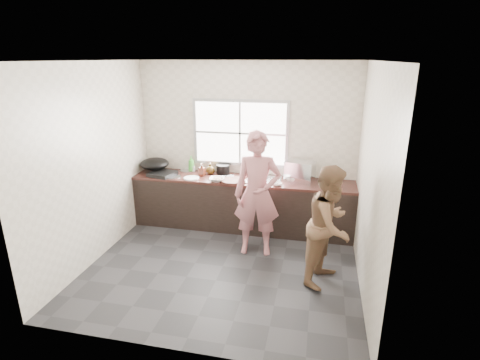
% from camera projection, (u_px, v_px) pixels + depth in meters
% --- Properties ---
extents(floor, '(3.60, 3.20, 0.01)m').
position_uv_depth(floor, '(223.00, 267.00, 5.15)').
color(floor, '#262628').
rests_on(floor, ground).
extents(ceiling, '(3.60, 3.20, 0.01)m').
position_uv_depth(ceiling, '(220.00, 60.00, 4.31)').
color(ceiling, silver).
rests_on(ceiling, wall_back).
extents(wall_back, '(3.60, 0.01, 2.70)m').
position_uv_depth(wall_back, '(246.00, 145.00, 6.22)').
color(wall_back, beige).
rests_on(wall_back, ground).
extents(wall_left, '(0.01, 3.20, 2.70)m').
position_uv_depth(wall_left, '(93.00, 164.00, 5.09)').
color(wall_left, silver).
rests_on(wall_left, ground).
extents(wall_right, '(0.01, 3.20, 2.70)m').
position_uv_depth(wall_right, '(371.00, 182.00, 4.36)').
color(wall_right, beige).
rests_on(wall_right, ground).
extents(wall_front, '(3.60, 0.01, 2.70)m').
position_uv_depth(wall_front, '(173.00, 226.00, 3.24)').
color(wall_front, silver).
rests_on(wall_front, ground).
extents(cabinet, '(3.60, 0.62, 0.82)m').
position_uv_depth(cabinet, '(242.00, 204.00, 6.22)').
color(cabinet, black).
rests_on(cabinet, floor).
extents(countertop, '(3.60, 0.64, 0.04)m').
position_uv_depth(countertop, '(242.00, 180.00, 6.08)').
color(countertop, '#321914').
rests_on(countertop, cabinet).
extents(sink, '(0.55, 0.45, 0.02)m').
position_uv_depth(sink, '(264.00, 180.00, 6.01)').
color(sink, silver).
rests_on(sink, countertop).
extents(faucet, '(0.02, 0.02, 0.30)m').
position_uv_depth(faucet, '(266.00, 168.00, 6.15)').
color(faucet, silver).
rests_on(faucet, countertop).
extents(window_frame, '(1.60, 0.05, 1.10)m').
position_uv_depth(window_frame, '(240.00, 133.00, 6.16)').
color(window_frame, '#9EA0A5').
rests_on(window_frame, wall_back).
extents(window_glazing, '(1.50, 0.01, 1.00)m').
position_uv_depth(window_glazing, '(240.00, 133.00, 6.14)').
color(window_glazing, white).
rests_on(window_glazing, window_frame).
extents(woman, '(0.65, 0.47, 1.68)m').
position_uv_depth(woman, '(257.00, 198.00, 5.29)').
color(woman, '#BB7076').
rests_on(woman, floor).
extents(person_side, '(0.82, 0.91, 1.53)m').
position_uv_depth(person_side, '(330.00, 225.00, 4.61)').
color(person_side, brown).
rests_on(person_side, floor).
extents(cutting_board, '(0.44, 0.44, 0.04)m').
position_uv_depth(cutting_board, '(233.00, 181.00, 5.92)').
color(cutting_board, black).
rests_on(cutting_board, countertop).
extents(cleaver, '(0.21, 0.16, 0.01)m').
position_uv_depth(cleaver, '(228.00, 176.00, 6.08)').
color(cleaver, silver).
rests_on(cleaver, cutting_board).
extents(bowl_mince, '(0.25, 0.25, 0.06)m').
position_uv_depth(bowl_mince, '(217.00, 179.00, 5.95)').
color(bowl_mince, silver).
rests_on(bowl_mince, countertop).
extents(bowl_crabs, '(0.24, 0.24, 0.06)m').
position_uv_depth(bowl_crabs, '(292.00, 179.00, 5.95)').
color(bowl_crabs, silver).
rests_on(bowl_crabs, countertop).
extents(bowl_held, '(0.20, 0.20, 0.06)m').
position_uv_depth(bowl_held, '(277.00, 184.00, 5.75)').
color(bowl_held, white).
rests_on(bowl_held, countertop).
extents(black_pot, '(0.29, 0.29, 0.16)m').
position_uv_depth(black_pot, '(223.00, 169.00, 6.31)').
color(black_pot, black).
rests_on(black_pot, countertop).
extents(plate_food, '(0.29, 0.29, 0.02)m').
position_uv_depth(plate_food, '(191.00, 178.00, 6.08)').
color(plate_food, white).
rests_on(plate_food, countertop).
extents(bottle_green, '(0.11, 0.11, 0.27)m').
position_uv_depth(bottle_green, '(191.00, 164.00, 6.44)').
color(bottle_green, green).
rests_on(bottle_green, countertop).
extents(bottle_brown_tall, '(0.10, 0.10, 0.19)m').
position_uv_depth(bottle_brown_tall, '(202.00, 170.00, 6.21)').
color(bottle_brown_tall, '#4C1E13').
rests_on(bottle_brown_tall, countertop).
extents(bottle_brown_short, '(0.18, 0.18, 0.17)m').
position_uv_depth(bottle_brown_short, '(210.00, 169.00, 6.31)').
color(bottle_brown_short, '#422F10').
rests_on(bottle_brown_short, countertop).
extents(glass_jar, '(0.09, 0.09, 0.10)m').
position_uv_depth(glass_jar, '(193.00, 169.00, 6.46)').
color(glass_jar, silver).
rests_on(glass_jar, countertop).
extents(burner, '(0.45, 0.45, 0.06)m').
position_uv_depth(burner, '(162.00, 174.00, 6.24)').
color(burner, black).
rests_on(burner, countertop).
extents(wok, '(0.61, 0.61, 0.18)m').
position_uv_depth(wok, '(155.00, 164.00, 6.38)').
color(wok, black).
rests_on(wok, burner).
extents(dish_rack, '(0.49, 0.40, 0.33)m').
position_uv_depth(dish_rack, '(300.00, 171.00, 5.91)').
color(dish_rack, silver).
rests_on(dish_rack, countertop).
extents(pot_lid_left, '(0.30, 0.30, 0.01)m').
position_uv_depth(pot_lid_left, '(174.00, 177.00, 6.16)').
color(pot_lid_left, '#AFB1B6').
rests_on(pot_lid_left, countertop).
extents(pot_lid_right, '(0.26, 0.26, 0.01)m').
position_uv_depth(pot_lid_right, '(186.00, 170.00, 6.50)').
color(pot_lid_right, silver).
rests_on(pot_lid_right, countertop).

